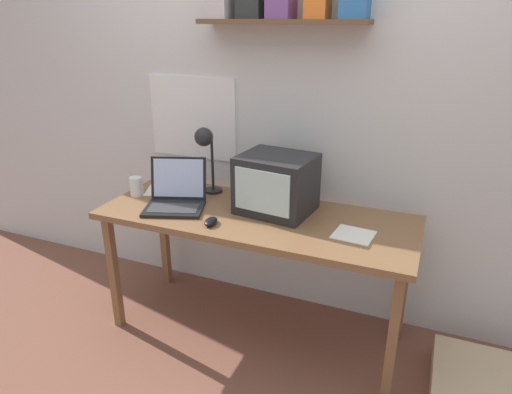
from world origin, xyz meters
TOP-DOWN VIEW (x-y plane):
  - ground_plane at (0.00, 0.00)m, footprint 12.00×12.00m
  - back_wall at (-0.00, 0.42)m, footprint 5.60×0.24m
  - corner_desk at (0.00, 0.00)m, footprint 1.68×0.65m
  - crt_monitor at (0.08, 0.09)m, footprint 0.41×0.36m
  - laptop at (-0.45, -0.05)m, footprint 0.39×0.38m
  - desk_lamp at (-0.38, 0.16)m, footprint 0.12×0.17m
  - juice_glass at (-0.75, -0.01)m, footprint 0.07×0.07m
  - computer_mouse at (-0.16, -0.20)m, footprint 0.07×0.11m
  - loose_paper_near_laptop at (0.53, -0.05)m, footprint 0.20×0.19m
  - printed_handout at (-0.66, 0.11)m, footprint 0.25×0.25m
  - floor_cushion at (1.22, -0.06)m, footprint 0.49×0.49m

SIDE VIEW (x-z plane):
  - ground_plane at x=0.00m, z-range 0.00..0.00m
  - floor_cushion at x=1.22m, z-range 0.00..0.13m
  - corner_desk at x=0.00m, z-range 0.31..1.05m
  - loose_paper_near_laptop at x=0.53m, z-range 0.74..0.75m
  - printed_handout at x=-0.66m, z-range 0.74..0.75m
  - computer_mouse at x=-0.16m, z-range 0.74..0.78m
  - juice_glass at x=-0.75m, z-range 0.74..0.85m
  - laptop at x=-0.45m, z-range 0.68..0.93m
  - crt_monitor at x=0.08m, z-range 0.74..1.05m
  - desk_lamp at x=-0.38m, z-range 0.84..1.24m
  - back_wall at x=0.00m, z-range 0.01..2.61m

